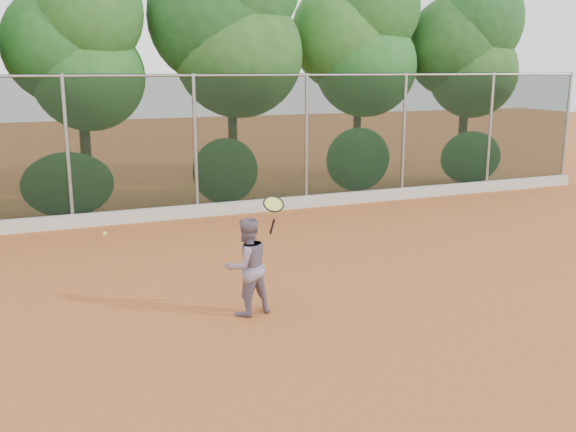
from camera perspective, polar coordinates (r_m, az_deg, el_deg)
name	(u,v)px	position (r m, az deg, el deg)	size (l,w,h in m)	color
ground	(313,308)	(10.00, 2.21, -8.19)	(80.00, 80.00, 0.00)	#A55627
concrete_curb	(199,211)	(16.16, -7.89, 0.47)	(24.00, 0.20, 0.30)	beige
tennis_player	(247,266)	(9.56, -3.68, -4.49)	(0.72, 0.56, 1.49)	slate
chainlink_fence	(195,142)	(16.05, -8.24, 6.57)	(24.09, 0.09, 3.50)	black
foliage_backdrop	(153,38)	(17.79, -11.92, 15.24)	(23.70, 3.63, 7.55)	#3B2216
tennis_racket	(273,207)	(9.29, -1.30, 0.84)	(0.33, 0.32, 0.59)	black
tennis_ball_in_flight	(105,234)	(9.34, -15.98, -1.53)	(0.06, 0.06, 0.06)	#CEF437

